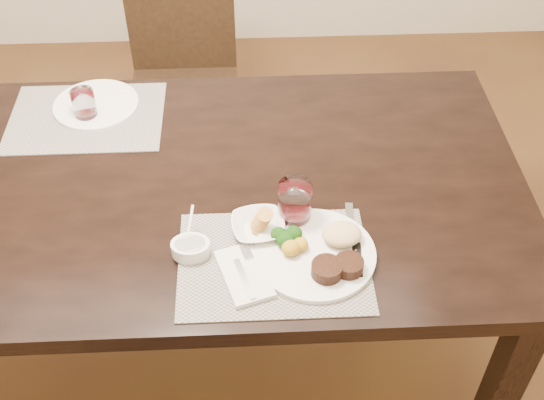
{
  "coord_description": "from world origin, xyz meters",
  "views": [
    {
      "loc": [
        0.24,
        -1.37,
        2.01
      ],
      "look_at": [
        0.3,
        -0.15,
        0.82
      ],
      "focal_mm": 45.0,
      "sensor_mm": 36.0,
      "label": 1
    }
  ],
  "objects_px": {
    "far_plate": "(96,105)",
    "dinner_plate": "(321,252)",
    "wine_glass_near": "(295,205)",
    "steak_knife": "(355,252)",
    "cracker_bowl": "(258,226)",
    "chair_far": "(183,69)"
  },
  "relations": [
    {
      "from": "far_plate",
      "to": "wine_glass_near",
      "type": "bearing_deg",
      "value": -41.82
    },
    {
      "from": "steak_knife",
      "to": "cracker_bowl",
      "type": "relative_size",
      "value": 1.74
    },
    {
      "from": "wine_glass_near",
      "to": "steak_knife",
      "type": "bearing_deg",
      "value": -41.19
    },
    {
      "from": "wine_glass_near",
      "to": "dinner_plate",
      "type": "bearing_deg",
      "value": -66.95
    },
    {
      "from": "chair_far",
      "to": "wine_glass_near",
      "type": "xyz_separation_m",
      "value": [
        0.36,
        -1.09,
        0.3
      ]
    },
    {
      "from": "cracker_bowl",
      "to": "dinner_plate",
      "type": "bearing_deg",
      "value": -31.34
    },
    {
      "from": "chair_far",
      "to": "steak_knife",
      "type": "xyz_separation_m",
      "value": [
        0.5,
        -1.21,
        0.26
      ]
    },
    {
      "from": "chair_far",
      "to": "dinner_plate",
      "type": "bearing_deg",
      "value": -71.36
    },
    {
      "from": "chair_far",
      "to": "wine_glass_near",
      "type": "height_order",
      "value": "chair_far"
    },
    {
      "from": "dinner_plate",
      "to": "wine_glass_near",
      "type": "distance_m",
      "value": 0.14
    },
    {
      "from": "far_plate",
      "to": "dinner_plate",
      "type": "bearing_deg",
      "value": -45.6
    },
    {
      "from": "cracker_bowl",
      "to": "wine_glass_near",
      "type": "height_order",
      "value": "wine_glass_near"
    },
    {
      "from": "steak_knife",
      "to": "far_plate",
      "type": "distance_m",
      "value": 0.96
    },
    {
      "from": "cracker_bowl",
      "to": "wine_glass_near",
      "type": "distance_m",
      "value": 0.11
    },
    {
      "from": "chair_far",
      "to": "wine_glass_near",
      "type": "relative_size",
      "value": 7.66
    },
    {
      "from": "dinner_plate",
      "to": "chair_far",
      "type": "bearing_deg",
      "value": 105.86
    },
    {
      "from": "dinner_plate",
      "to": "steak_knife",
      "type": "xyz_separation_m",
      "value": [
        0.09,
        0.01,
        -0.01
      ]
    },
    {
      "from": "dinner_plate",
      "to": "wine_glass_near",
      "type": "bearing_deg",
      "value": 110.28
    },
    {
      "from": "steak_knife",
      "to": "far_plate",
      "type": "relative_size",
      "value": 1.01
    },
    {
      "from": "chair_far",
      "to": "steak_knife",
      "type": "height_order",
      "value": "chair_far"
    },
    {
      "from": "wine_glass_near",
      "to": "far_plate",
      "type": "xyz_separation_m",
      "value": [
        -0.57,
        0.51,
        -0.05
      ]
    },
    {
      "from": "steak_knife",
      "to": "cracker_bowl",
      "type": "distance_m",
      "value": 0.25
    }
  ]
}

